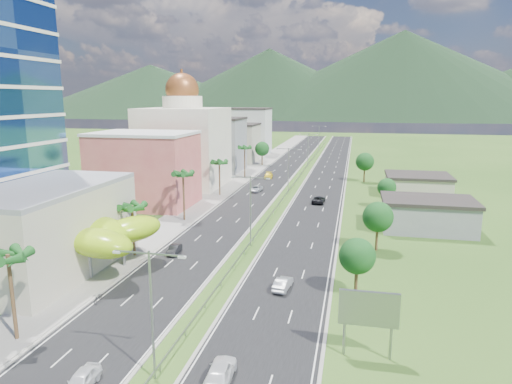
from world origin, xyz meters
The scene contains 38 objects.
ground centered at (0.00, 0.00, 0.00)m, with size 500.00×500.00×0.00m, color #2D5119.
road_left centered at (-7.50, 90.00, 0.02)m, with size 11.00×260.00×0.04m, color black.
road_right centered at (7.50, 90.00, 0.02)m, with size 11.00×260.00×0.04m, color black.
sidewalk_left centered at (-17.00, 90.00, 0.06)m, with size 7.00×260.00×0.12m, color gray.
median_guardrail centered at (0.00, 71.99, 0.62)m, with size 0.10×216.06×0.76m.
streetlight_median_a centered at (0.00, -25.00, 6.75)m, with size 6.04×0.25×11.00m.
streetlight_median_b centered at (0.00, 10.00, 6.75)m, with size 6.04×0.25×11.00m.
streetlight_median_c centered at (0.00, 50.00, 6.75)m, with size 6.04×0.25×11.00m.
streetlight_median_d centered at (0.00, 95.00, 6.75)m, with size 6.04×0.25×11.00m.
streetlight_median_e centered at (0.00, 140.00, 6.75)m, with size 6.04×0.25×11.00m.
lime_canopy centered at (-20.00, -4.00, 4.99)m, with size 18.00×15.00×7.40m.
pink_shophouse centered at (-28.00, 32.00, 7.50)m, with size 20.00×15.00×15.00m, color #C75151.
domed_building centered at (-28.00, 55.00, 11.35)m, with size 20.00×20.00×28.70m.
midrise_grey centered at (-27.00, 80.00, 8.00)m, with size 16.00×15.00×16.00m, color gray.
midrise_beige centered at (-27.00, 102.00, 6.50)m, with size 16.00×15.00×13.00m, color #B8AD98.
midrise_white centered at (-27.00, 125.00, 9.00)m, with size 16.00×15.00×18.00m, color silver.
billboard centered at (17.00, -18.00, 4.42)m, with size 5.20×0.35×6.20m.
shed_near centered at (28.00, 25.00, 2.50)m, with size 15.00×10.00×5.00m, color gray.
shed_far centered at (30.00, 55.00, 2.20)m, with size 14.00×12.00×4.40m, color #B8AD98.
palm_tree_a centered at (-15.50, -22.00, 8.02)m, with size 3.60×3.60×9.10m.
palm_tree_b centered at (-15.50, 2.00, 7.06)m, with size 3.60×3.60×8.10m.
palm_tree_c centered at (-15.50, 22.00, 8.50)m, with size 3.60×3.60×9.60m.
palm_tree_d centered at (-15.50, 45.00, 7.54)m, with size 3.60×3.60×8.60m.
palm_tree_e centered at (-15.50, 70.00, 8.31)m, with size 3.60×3.60×9.40m.
leafy_tree_lfar centered at (-15.50, 95.00, 5.58)m, with size 4.90×4.90×8.05m.
leafy_tree_ra centered at (16.00, -5.00, 4.78)m, with size 4.20×4.20×6.90m.
leafy_tree_rb centered at (19.00, 12.00, 5.18)m, with size 4.55×4.55×7.47m.
leafy_tree_rc centered at (22.00, 40.00, 4.37)m, with size 3.85×3.85×6.33m.
leafy_tree_rd centered at (18.00, 70.00, 5.58)m, with size 4.90×4.90×8.05m.
mountain_ridge centered at (60.00, 450.00, 0.00)m, with size 860.00×140.00×90.00m, color black, non-canonical shape.
car_white_near_left centered at (-5.04, -27.56, 0.77)m, with size 1.73×4.29×1.46m, color white.
car_dark_left centered at (-10.15, 3.98, 0.68)m, with size 1.36×3.89×1.28m, color black.
car_silver_mid_left centered at (-7.96, 50.84, 0.73)m, with size 2.29×4.96×1.38m, color #B2B5BA.
car_yellow_far_left centered at (-8.59, 70.33, 0.81)m, with size 2.16×5.30×1.54m, color yellow.
car_white_near_right centered at (5.36, -24.29, 0.90)m, with size 2.04×5.06×1.72m, color white.
car_silver_right centered at (7.46, -5.20, 0.76)m, with size 1.52×4.35×1.43m, color #AFB1B7.
car_dark_far_right centered at (7.94, 41.71, 0.79)m, with size 2.48×5.38×1.50m, color black.
motorcycle centered at (-12.30, -13.08, 0.67)m, with size 0.59×1.97×1.26m, color black.
Camera 1 is at (15.21, -55.95, 22.58)m, focal length 32.00 mm.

